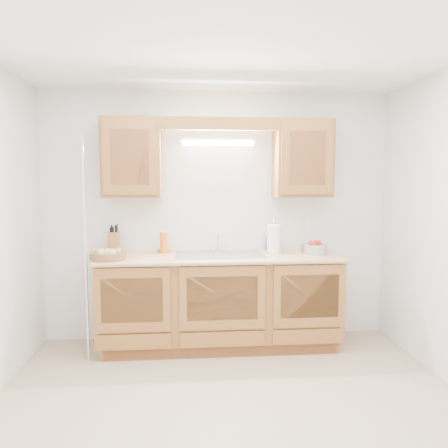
{
  "coord_description": "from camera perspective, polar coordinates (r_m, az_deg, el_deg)",
  "views": [
    {
      "loc": [
        -0.31,
        -2.93,
        1.6
      ],
      "look_at": [
        0.01,
        0.85,
        1.23
      ],
      "focal_mm": 35.0,
      "sensor_mm": 36.0,
      "label": 1
    }
  ],
  "objects": [
    {
      "name": "fruit_basket",
      "position": [
        4.1,
        -14.94,
        -3.87
      ],
      "size": [
        0.42,
        0.42,
        0.1
      ],
      "rotation": [
        0.0,
        0.0,
        -0.43
      ],
      "color": "olive",
      "rests_on": "countertop"
    },
    {
      "name": "room",
      "position": [
        2.97,
        1.19,
        -1.22
      ],
      "size": [
        3.52,
        3.5,
        2.5
      ],
      "color": "tan",
      "rests_on": "ground"
    },
    {
      "name": "sponge",
      "position": [
        4.42,
        -7.8,
        -3.49
      ],
      "size": [
        0.14,
        0.11,
        0.03
      ],
      "rotation": [
        0.0,
        0.0,
        -0.29
      ],
      "color": "#CC333F",
      "rests_on": "countertop"
    },
    {
      "name": "apple_bowl",
      "position": [
        4.36,
        11.72,
        -3.08
      ],
      "size": [
        0.32,
        0.32,
        0.13
      ],
      "rotation": [
        0.0,
        0.0,
        -0.33
      ],
      "color": "silver",
      "rests_on": "countertop"
    },
    {
      "name": "sink",
      "position": [
        4.22,
        -0.56,
        -5.01
      ],
      "size": [
        0.84,
        0.46,
        0.36
      ],
      "color": "#9E9EA3",
      "rests_on": "countertop"
    },
    {
      "name": "upper_cabinet_right",
      "position": [
        4.42,
        10.19,
        8.36
      ],
      "size": [
        0.55,
        0.33,
        0.75
      ],
      "primitive_type": "cube",
      "color": "#9A5D2D",
      "rests_on": "room"
    },
    {
      "name": "countertop",
      "position": [
        4.19,
        -0.54,
        -4.37
      ],
      "size": [
        2.3,
        0.63,
        0.04
      ],
      "primitive_type": "cube",
      "color": "#E1B176",
      "rests_on": "base_cabinets"
    },
    {
      "name": "soap_bottle",
      "position": [
        4.49,
        6.11,
        -2.31
      ],
      "size": [
        0.1,
        0.1,
        0.18
      ],
      "primitive_type": "imported",
      "rotation": [
        0.0,
        0.0,
        0.19
      ],
      "color": "#2350B1",
      "rests_on": "countertop"
    },
    {
      "name": "base_cabinets",
      "position": [
        4.3,
        -0.55,
        -10.12
      ],
      "size": [
        2.2,
        0.6,
        0.86
      ],
      "primitive_type": "cube",
      "color": "#9A5D2D",
      "rests_on": "ground"
    },
    {
      "name": "upper_cabinet_left",
      "position": [
        4.3,
        -11.92,
        8.41
      ],
      "size": [
        0.55,
        0.33,
        0.75
      ],
      "primitive_type": "cube",
      "color": "#9A5D2D",
      "rests_on": "room"
    },
    {
      "name": "orange_canister",
      "position": [
        4.33,
        -7.87,
        -2.33
      ],
      "size": [
        0.09,
        0.09,
        0.22
      ],
      "rotation": [
        0.0,
        0.0,
        0.24
      ],
      "color": "orange",
      "rests_on": "countertop"
    },
    {
      "name": "knife_block",
      "position": [
        4.42,
        -14.21,
        -2.38
      ],
      "size": [
        0.11,
        0.17,
        0.29
      ],
      "rotation": [
        0.0,
        0.0,
        0.04
      ],
      "color": "#9A5D2D",
      "rests_on": "countertop"
    },
    {
      "name": "wire_shelf_pole",
      "position": [
        4.01,
        -17.65,
        -3.33
      ],
      "size": [
        0.03,
        0.03,
        2.0
      ],
      "primitive_type": "cylinder",
      "color": "silver",
      "rests_on": "ground"
    },
    {
      "name": "valance",
      "position": [
        4.17,
        -0.57,
        12.97
      ],
      "size": [
        2.2,
        0.05,
        0.12
      ],
      "primitive_type": "cube",
      "color": "#9A5D2D",
      "rests_on": "room"
    },
    {
      "name": "paper_towel",
      "position": [
        4.32,
        6.53,
        -1.98
      ],
      "size": [
        0.16,
        0.16,
        0.33
      ],
      "rotation": [
        0.0,
        0.0,
        -0.24
      ],
      "color": "silver",
      "rests_on": "countertop"
    },
    {
      "name": "fluorescent_fixture",
      "position": [
        4.38,
        -0.79,
        10.73
      ],
      "size": [
        0.76,
        0.08,
        0.08
      ],
      "color": "white",
      "rests_on": "room"
    },
    {
      "name": "outlet_plate",
      "position": [
        4.62,
        10.98,
        -0.16
      ],
      "size": [
        0.08,
        0.01,
        0.12
      ],
      "primitive_type": "cube",
      "color": "white",
      "rests_on": "room"
    }
  ]
}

